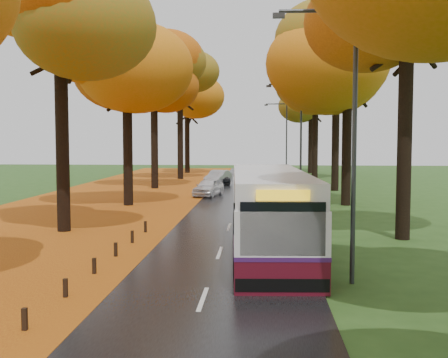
# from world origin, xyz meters

# --- Properties ---
(road) EXTENTS (6.50, 90.00, 0.04)m
(road) POSITION_xyz_m (0.00, 25.00, 0.02)
(road) COLOR black
(road) RESTS_ON ground
(centre_line) EXTENTS (0.12, 90.00, 0.01)m
(centre_line) POSITION_xyz_m (0.00, 25.00, 0.04)
(centre_line) COLOR silver
(centre_line) RESTS_ON road
(leaf_verge) EXTENTS (12.00, 90.00, 0.02)m
(leaf_verge) POSITION_xyz_m (-9.00, 25.00, 0.01)
(leaf_verge) COLOR maroon
(leaf_verge) RESTS_ON ground
(leaf_drift) EXTENTS (0.90, 90.00, 0.01)m
(leaf_drift) POSITION_xyz_m (-3.05, 25.00, 0.04)
(leaf_drift) COLOR #C47214
(leaf_drift) RESTS_ON road
(trees_left) EXTENTS (9.20, 74.00, 13.88)m
(trees_left) POSITION_xyz_m (-7.18, 27.06, 9.53)
(trees_left) COLOR black
(trees_left) RESTS_ON ground
(trees_right) EXTENTS (9.30, 74.20, 13.96)m
(trees_right) POSITION_xyz_m (7.19, 26.91, 9.69)
(trees_right) COLOR black
(trees_right) RESTS_ON ground
(bollard_row) EXTENTS (0.11, 23.51, 0.52)m
(bollard_row) POSITION_xyz_m (-3.70, 4.70, 0.26)
(bollard_row) COLOR black
(bollard_row) RESTS_ON ground
(streetlamp_near) EXTENTS (2.45, 0.18, 8.00)m
(streetlamp_near) POSITION_xyz_m (3.95, 8.00, 4.71)
(streetlamp_near) COLOR #333538
(streetlamp_near) RESTS_ON ground
(streetlamp_mid) EXTENTS (2.45, 0.18, 8.00)m
(streetlamp_mid) POSITION_xyz_m (3.95, 30.00, 4.71)
(streetlamp_mid) COLOR #333538
(streetlamp_mid) RESTS_ON ground
(streetlamp_far) EXTENTS (2.45, 0.18, 8.00)m
(streetlamp_far) POSITION_xyz_m (3.95, 52.00, 4.71)
(streetlamp_far) COLOR #333538
(streetlamp_far) RESTS_ON ground
(bus) EXTENTS (3.20, 11.55, 3.01)m
(bus) POSITION_xyz_m (1.81, 12.08, 1.62)
(bus) COLOR #4C0C18
(bus) RESTS_ON road
(car_white) EXTENTS (2.31, 4.00, 1.28)m
(car_white) POSITION_xyz_m (-2.33, 32.18, 0.68)
(car_white) COLOR silver
(car_white) RESTS_ON road
(car_silver) EXTENTS (2.41, 4.28, 1.33)m
(car_silver) POSITION_xyz_m (-2.35, 41.90, 0.71)
(car_silver) COLOR #A4A7AC
(car_silver) RESTS_ON road
(car_dark) EXTENTS (2.38, 4.26, 1.17)m
(car_dark) POSITION_xyz_m (-2.32, 42.89, 0.62)
(car_dark) COLOR black
(car_dark) RESTS_ON road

